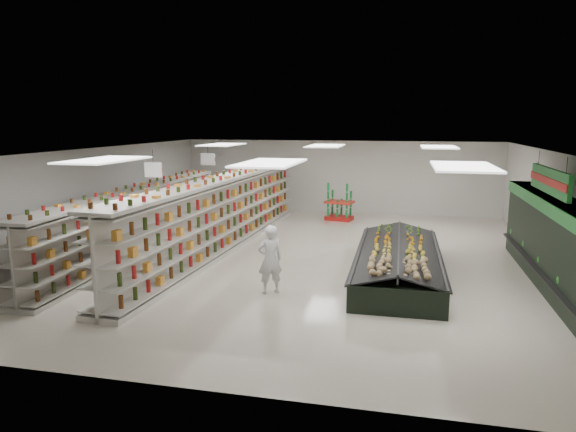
% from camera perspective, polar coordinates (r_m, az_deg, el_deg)
% --- Properties ---
extents(floor, '(16.00, 16.00, 0.00)m').
position_cam_1_polar(floor, '(15.57, 1.81, -4.59)').
color(floor, beige).
rests_on(floor, ground).
extents(ceiling, '(14.00, 16.00, 0.02)m').
position_cam_1_polar(ceiling, '(15.06, 1.88, 7.25)').
color(ceiling, white).
rests_on(ceiling, wall_back).
extents(wall_back, '(14.00, 0.02, 3.20)m').
position_cam_1_polar(wall_back, '(23.07, 5.62, 4.35)').
color(wall_back, silver).
rests_on(wall_back, floor).
extents(wall_front, '(14.00, 0.02, 3.20)m').
position_cam_1_polar(wall_front, '(7.73, -9.56, -8.17)').
color(wall_front, silver).
rests_on(wall_front, floor).
extents(wall_left, '(0.02, 16.00, 3.20)m').
position_cam_1_polar(wall_left, '(17.90, -20.74, 1.94)').
color(wall_left, silver).
rests_on(wall_left, floor).
extents(wall_right, '(0.02, 16.00, 3.20)m').
position_cam_1_polar(wall_right, '(15.54, 28.11, 0.16)').
color(wall_right, silver).
rests_on(wall_right, floor).
extents(produce_wall_case, '(0.93, 8.00, 2.20)m').
position_cam_1_polar(produce_wall_case, '(14.05, 27.72, -2.27)').
color(produce_wall_case, black).
rests_on(produce_wall_case, floor).
extents(aisle_sign_near, '(0.52, 0.06, 0.75)m').
position_cam_1_polar(aisle_sign_near, '(14.44, -14.72, 4.99)').
color(aisle_sign_near, white).
rests_on(aisle_sign_near, ceiling).
extents(aisle_sign_far, '(0.52, 0.06, 0.75)m').
position_cam_1_polar(aisle_sign_far, '(18.07, -8.89, 6.25)').
color(aisle_sign_far, white).
rests_on(aisle_sign_far, ceiling).
extents(hortifruti_banner, '(0.12, 3.20, 0.95)m').
position_cam_1_polar(hortifruti_banner, '(13.77, 27.07, 3.50)').
color(hortifruti_banner, '#207B2E').
rests_on(hortifruti_banner, ceiling).
extents(gondola_left, '(1.28, 11.50, 1.99)m').
position_cam_1_polar(gondola_left, '(16.94, -16.18, -0.60)').
color(gondola_left, beige).
rests_on(gondola_left, floor).
extents(gondola_center, '(1.66, 13.31, 2.30)m').
position_cam_1_polar(gondola_center, '(16.60, -7.21, 0.02)').
color(gondola_center, beige).
rests_on(gondola_center, floor).
extents(produce_island, '(2.26, 6.14, 0.92)m').
position_cam_1_polar(produce_island, '(13.99, 12.14, -4.81)').
color(produce_island, black).
rests_on(produce_island, floor).
extents(soda_endcap, '(1.24, 0.97, 1.42)m').
position_cam_1_polar(soda_endcap, '(21.32, 5.74, 1.38)').
color(soda_endcap, red).
rests_on(soda_endcap, floor).
extents(shopper_main, '(0.72, 0.66, 1.66)m').
position_cam_1_polar(shopper_main, '(12.19, -2.02, -4.84)').
color(shopper_main, silver).
rests_on(shopper_main, floor).
extents(shopper_background, '(0.71, 0.86, 1.52)m').
position_cam_1_polar(shopper_background, '(20.11, -6.89, 1.00)').
color(shopper_background, '#93835B').
rests_on(shopper_background, floor).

